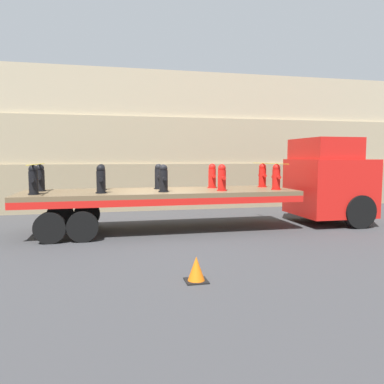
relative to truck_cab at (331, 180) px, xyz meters
The scene contains 17 objects.
ground_plane 6.36m from the truck_cab, behind, with size 120.00×120.00×0.00m, color #38383A.
rock_cliff 8.88m from the truck_cab, 134.89° to the left, with size 60.00×3.30×6.26m.
truck_cab is the anchor object (origin of this frame).
flatbed_trailer 6.77m from the truck_cab, behind, with size 8.73×2.67×1.31m.
fire_hydrant_black_near_0 9.95m from the truck_cab, behind, with size 0.33×0.50×0.85m.
fire_hydrant_black_far_0 9.95m from the truck_cab, behind, with size 0.33×0.50×0.85m.
fire_hydrant_black_near_1 8.07m from the truck_cab, behind, with size 0.33×0.50×0.85m.
fire_hydrant_black_far_1 8.07m from the truck_cab, behind, with size 0.33×0.50×0.85m.
fire_hydrant_black_near_2 6.19m from the truck_cab, behind, with size 0.33×0.50×0.85m.
fire_hydrant_black_far_2 6.19m from the truck_cab, behind, with size 0.33×0.50×0.85m.
fire_hydrant_red_near_3 4.32m from the truck_cab, behind, with size 0.33×0.50×0.85m.
fire_hydrant_red_far_3 4.32m from the truck_cab, behind, with size 0.33×0.50×0.85m.
fire_hydrant_red_near_4 2.47m from the truck_cab, 166.68° to the right, with size 0.33×0.50×0.85m.
fire_hydrant_red_far_4 2.47m from the truck_cab, 166.68° to the left, with size 0.33×0.50×0.85m.
cargo_strap_rear 9.95m from the truck_cab, behind, with size 0.05×2.78×0.01m.
cargo_strap_middle 2.48m from the truck_cab, behind, with size 0.05×2.78×0.01m.
traffic_cone 8.22m from the truck_cab, 140.12° to the right, with size 0.43×0.43×0.49m.
Camera 1 is at (-1.69, -12.01, 2.38)m, focal length 35.00 mm.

